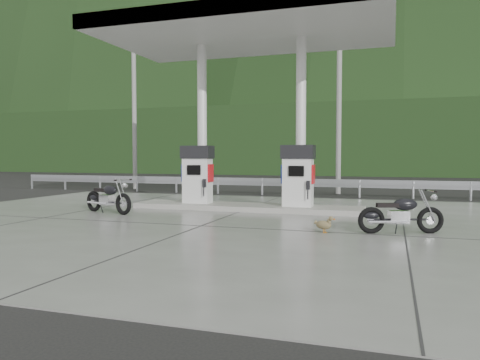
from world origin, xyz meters
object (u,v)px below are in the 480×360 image
(motorcycle_right, at_px, (401,214))
(duck, at_px, (324,225))
(gas_pump_left, at_px, (197,174))
(gas_pump_right, at_px, (298,176))
(motorcycle_left, at_px, (108,198))

(motorcycle_right, height_order, duck, motorcycle_right)
(gas_pump_left, relative_size, motorcycle_right, 1.06)
(gas_pump_right, relative_size, motorcycle_right, 1.06)
(gas_pump_right, xyz_separation_m, motorcycle_left, (-5.10, -2.04, -0.62))
(gas_pump_right, bearing_deg, gas_pump_left, 180.00)
(motorcycle_left, xyz_separation_m, motorcycle_right, (7.91, -1.12, -0.03))
(motorcycle_left, bearing_deg, gas_pump_right, 40.74)
(gas_pump_left, distance_m, gas_pump_right, 3.20)
(motorcycle_left, height_order, duck, motorcycle_left)
(gas_pump_right, xyz_separation_m, duck, (1.25, -3.55, -0.89))
(gas_pump_left, relative_size, motorcycle_left, 0.99)
(gas_pump_left, height_order, motorcycle_right, gas_pump_left)
(gas_pump_left, bearing_deg, duck, -38.60)
(motorcycle_left, xyz_separation_m, duck, (6.35, -1.51, -0.28))
(gas_pump_left, height_order, duck, gas_pump_left)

